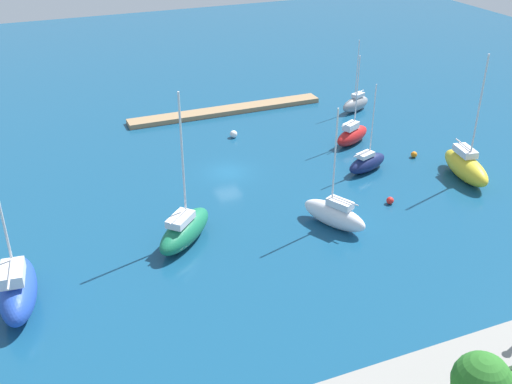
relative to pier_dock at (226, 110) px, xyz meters
name	(u,v)px	position (x,y,z in m)	size (l,w,h in m)	color
water	(228,172)	(5.72, 16.18, -0.29)	(160.00, 160.00, 0.00)	navy
pier_dock	(226,110)	(0.00, 0.00, 0.00)	(25.23, 2.31, 0.58)	#997A56
breakwater	(412,384)	(5.72, 48.03, 0.39)	(66.00, 3.20, 1.36)	gray
park_tree_east	(481,382)	(4.98, 52.21, 4.22)	(3.09, 3.09, 5.11)	brown
sailboat_red_inner_mooring	(352,135)	(-9.77, 14.61, 0.79)	(5.65, 4.03, 10.04)	red
sailboat_white_by_breakwater	(334,214)	(0.76, 29.57, 0.89)	(4.36, 6.41, 10.80)	white
sailboat_yellow_far_south	(466,166)	(-15.85, 26.45, 1.04)	(3.53, 7.64, 12.78)	yellow
sailboat_green_mid_basin	(185,229)	(13.48, 27.13, 0.95)	(6.75, 6.73, 13.01)	#19724C
sailboat_navy_off_beacon	(367,162)	(-7.64, 21.28, 0.66)	(5.47, 3.34, 9.20)	#141E4C
sailboat_gray_west_end	(356,104)	(-15.47, 5.77, 0.72)	(5.01, 3.17, 9.16)	gray
sailboat_blue_lone_north	(18,289)	(26.69, 30.80, 1.30)	(3.37, 7.63, 12.99)	#2347B2
mooring_buoy_red	(390,200)	(-5.99, 28.09, 0.05)	(0.69, 0.69, 0.69)	red
mooring_buoy_white	(234,134)	(1.98, 7.90, 0.14)	(0.85, 0.85, 0.85)	white
mooring_buoy_orange	(414,155)	(-14.10, 20.41, 0.05)	(0.67, 0.67, 0.67)	orange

